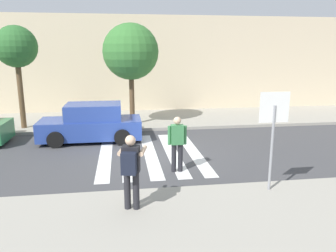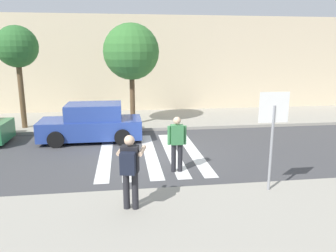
{
  "view_description": "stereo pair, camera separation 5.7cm",
  "coord_description": "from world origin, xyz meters",
  "px_view_note": "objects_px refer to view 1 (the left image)",
  "views": [
    {
      "loc": [
        -0.98,
        -11.15,
        3.65
      ],
      "look_at": [
        0.6,
        -0.2,
        1.1
      ],
      "focal_mm": 35.0,
      "sensor_mm": 36.0,
      "label": 1
    },
    {
      "loc": [
        -0.92,
        -11.16,
        3.65
      ],
      "look_at": [
        0.6,
        -0.2,
        1.1
      ],
      "focal_mm": 35.0,
      "sensor_mm": 36.0,
      "label": 2
    }
  ],
  "objects_px": {
    "photographer_with_backpack": "(131,166)",
    "parked_car_blue": "(92,124)",
    "stop_sign": "(274,120)",
    "pedestrian_crossing": "(177,141)",
    "street_tree_center": "(131,52)",
    "street_tree_west": "(16,48)"
  },
  "relations": [
    {
      "from": "street_tree_center",
      "to": "photographer_with_backpack",
      "type": "bearing_deg",
      "value": -92.26
    },
    {
      "from": "photographer_with_backpack",
      "to": "street_tree_center",
      "type": "height_order",
      "value": "street_tree_center"
    },
    {
      "from": "street_tree_west",
      "to": "street_tree_center",
      "type": "bearing_deg",
      "value": 0.59
    },
    {
      "from": "pedestrian_crossing",
      "to": "stop_sign",
      "type": "bearing_deg",
      "value": -43.47
    },
    {
      "from": "street_tree_center",
      "to": "street_tree_west",
      "type": "bearing_deg",
      "value": -179.41
    },
    {
      "from": "stop_sign",
      "to": "pedestrian_crossing",
      "type": "height_order",
      "value": "stop_sign"
    },
    {
      "from": "pedestrian_crossing",
      "to": "parked_car_blue",
      "type": "height_order",
      "value": "pedestrian_crossing"
    },
    {
      "from": "pedestrian_crossing",
      "to": "street_tree_center",
      "type": "distance_m",
      "value": 6.93
    },
    {
      "from": "street_tree_west",
      "to": "street_tree_center",
      "type": "xyz_separation_m",
      "value": [
        5.05,
        0.05,
        -0.18
      ]
    },
    {
      "from": "stop_sign",
      "to": "parked_car_blue",
      "type": "relative_size",
      "value": 0.62
    },
    {
      "from": "stop_sign",
      "to": "street_tree_west",
      "type": "bearing_deg",
      "value": 135.09
    },
    {
      "from": "photographer_with_backpack",
      "to": "parked_car_blue",
      "type": "distance_m",
      "value": 6.74
    },
    {
      "from": "stop_sign",
      "to": "pedestrian_crossing",
      "type": "relative_size",
      "value": 1.47
    },
    {
      "from": "stop_sign",
      "to": "street_tree_west",
      "type": "xyz_separation_m",
      "value": [
        -8.26,
        8.23,
        1.78
      ]
    },
    {
      "from": "pedestrian_crossing",
      "to": "street_tree_west",
      "type": "height_order",
      "value": "street_tree_west"
    },
    {
      "from": "stop_sign",
      "to": "street_tree_center",
      "type": "height_order",
      "value": "street_tree_center"
    },
    {
      "from": "street_tree_center",
      "to": "pedestrian_crossing",
      "type": "bearing_deg",
      "value": -79.85
    },
    {
      "from": "stop_sign",
      "to": "parked_car_blue",
      "type": "xyz_separation_m",
      "value": [
        -4.96,
        5.99,
        -1.26
      ]
    },
    {
      "from": "photographer_with_backpack",
      "to": "pedestrian_crossing",
      "type": "height_order",
      "value": "photographer_with_backpack"
    },
    {
      "from": "pedestrian_crossing",
      "to": "parked_car_blue",
      "type": "distance_m",
      "value": 4.95
    },
    {
      "from": "stop_sign",
      "to": "pedestrian_crossing",
      "type": "bearing_deg",
      "value": 136.53
    },
    {
      "from": "photographer_with_backpack",
      "to": "pedestrian_crossing",
      "type": "distance_m",
      "value": 2.96
    }
  ]
}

